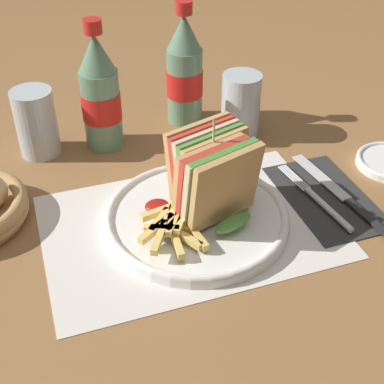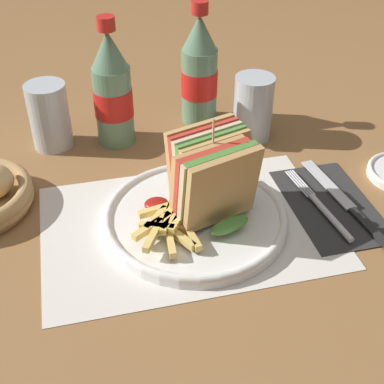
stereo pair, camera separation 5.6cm
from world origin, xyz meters
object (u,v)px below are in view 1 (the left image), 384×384
object	(u,v)px
fork	(321,202)
plate_main	(197,217)
coke_bottle_near	(100,95)
coke_bottle_far	(184,72)
knife	(339,193)
glass_near	(240,109)
club_sandwich	(213,176)
glass_far	(37,127)

from	to	relation	value
fork	plate_main	bearing A→B (deg)	165.91
plate_main	coke_bottle_near	size ratio (longest dim) A/B	1.19
plate_main	coke_bottle_far	distance (m)	0.31
knife	coke_bottle_near	world-z (taller)	coke_bottle_near
plate_main	fork	size ratio (longest dim) A/B	1.48
knife	glass_near	size ratio (longest dim) A/B	1.94
club_sandwich	coke_bottle_near	xyz separation A→B (m)	(-0.10, 0.25, 0.02)
coke_bottle_far	plate_main	bearing A→B (deg)	-105.10
plate_main	glass_near	world-z (taller)	glass_near
coke_bottle_far	glass_near	xyz separation A→B (m)	(0.07, -0.08, -0.04)
plate_main	glass_far	xyz separation A→B (m)	(-0.19, 0.26, 0.04)
coke_bottle_far	glass_far	distance (m)	0.27
fork	knife	xyz separation A→B (m)	(0.04, 0.01, -0.00)
plate_main	glass_far	world-z (taller)	glass_far
plate_main	coke_bottle_far	bearing A→B (deg)	74.90
coke_bottle_near	coke_bottle_far	xyz separation A→B (m)	(0.16, 0.04, 0.00)
club_sandwich	fork	distance (m)	0.17
club_sandwich	glass_far	xyz separation A→B (m)	(-0.21, 0.26, -0.02)
coke_bottle_far	club_sandwich	bearing A→B (deg)	-100.58
glass_far	plate_main	bearing A→B (deg)	-54.37
fork	coke_bottle_near	distance (m)	0.39
knife	coke_bottle_far	world-z (taller)	coke_bottle_far
plate_main	coke_bottle_far	size ratio (longest dim) A/B	1.19
club_sandwich	knife	world-z (taller)	club_sandwich
glass_near	coke_bottle_far	bearing A→B (deg)	132.17
fork	glass_far	bearing A→B (deg)	135.95
fork	coke_bottle_far	xyz separation A→B (m)	(-0.11, 0.31, 0.08)
plate_main	knife	xyz separation A→B (m)	(0.22, -0.01, -0.00)
fork	knife	size ratio (longest dim) A/B	0.80
plate_main	glass_near	xyz separation A→B (m)	(0.15, 0.21, 0.04)
fork	glass_near	xyz separation A→B (m)	(-0.03, 0.23, 0.04)
knife	glass_near	xyz separation A→B (m)	(-0.07, 0.22, 0.04)
glass_near	knife	bearing A→B (deg)	-71.99
club_sandwich	glass_far	bearing A→B (deg)	129.66
coke_bottle_near	plate_main	bearing A→B (deg)	-72.43
club_sandwich	glass_near	size ratio (longest dim) A/B	1.27
club_sandwich	coke_bottle_far	xyz separation A→B (m)	(0.05, 0.28, 0.02)
fork	club_sandwich	bearing A→B (deg)	162.93
plate_main	glass_far	size ratio (longest dim) A/B	2.30
plate_main	fork	xyz separation A→B (m)	(0.18, -0.02, -0.00)
plate_main	fork	distance (m)	0.19
coke_bottle_far	glass_near	bearing A→B (deg)	-47.83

